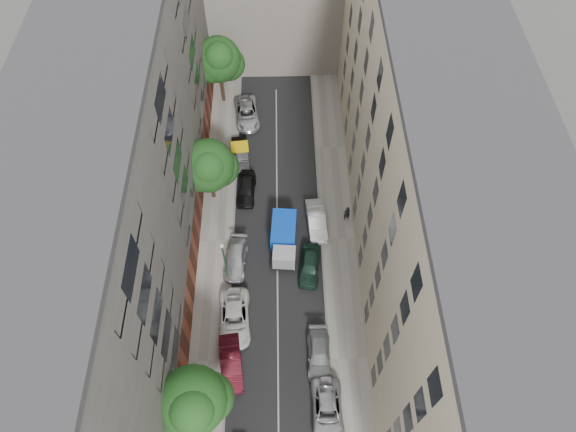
{
  "coord_description": "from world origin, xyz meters",
  "views": [
    {
      "loc": [
        0.55,
        -24.16,
        39.67
      ],
      "look_at": [
        0.95,
        -1.39,
        6.0
      ],
      "focal_mm": 32.0,
      "sensor_mm": 36.0,
      "label": 1
    }
  ],
  "objects_px": {
    "car_left_1": "(231,363)",
    "pedestrian": "(347,213)",
    "tree_mid": "(209,167)",
    "car_left_4": "(246,189)",
    "car_right_0": "(327,410)",
    "tarp_truck": "(284,239)",
    "car_left_5": "(240,155)",
    "car_right_3": "(316,221)",
    "lamp_post": "(224,258)",
    "car_left_2": "(234,318)",
    "car_left_6": "(247,113)",
    "tree_far": "(219,61)",
    "tree_near": "(194,403)",
    "car_right_2": "(310,266)",
    "car_left_3": "(236,259)",
    "car_right_1": "(319,354)"
  },
  "relations": [
    {
      "from": "tarp_truck",
      "to": "car_left_6",
      "type": "xyz_separation_m",
      "value": [
        -3.73,
        16.04,
        -0.59
      ]
    },
    {
      "from": "car_left_4",
      "to": "car_right_0",
      "type": "xyz_separation_m",
      "value": [
        6.51,
        -20.4,
        -0.04
      ]
    },
    {
      "from": "car_right_1",
      "to": "tree_near",
      "type": "distance_m",
      "value": 10.94
    },
    {
      "from": "car_left_2",
      "to": "car_left_1",
      "type": "bearing_deg",
      "value": -94.75
    },
    {
      "from": "car_left_2",
      "to": "car_right_0",
      "type": "bearing_deg",
      "value": -48.65
    },
    {
      "from": "car_left_6",
      "to": "tree_far",
      "type": "xyz_separation_m",
      "value": [
        -2.53,
        2.6,
        4.74
      ]
    },
    {
      "from": "tarp_truck",
      "to": "car_right_2",
      "type": "relative_size",
      "value": 1.25
    },
    {
      "from": "car_right_0",
      "to": "car_left_3",
      "type": "bearing_deg",
      "value": 118.68
    },
    {
      "from": "tarp_truck",
      "to": "car_left_1",
      "type": "distance_m",
      "value": 11.57
    },
    {
      "from": "tree_far",
      "to": "pedestrian",
      "type": "bearing_deg",
      "value": -52.69
    },
    {
      "from": "car_left_5",
      "to": "car_right_2",
      "type": "bearing_deg",
      "value": -69.18
    },
    {
      "from": "car_left_2",
      "to": "car_left_6",
      "type": "bearing_deg",
      "value": 86.14
    },
    {
      "from": "car_left_5",
      "to": "tree_near",
      "type": "xyz_separation_m",
      "value": [
        -1.75,
        -25.18,
        4.84
      ]
    },
    {
      "from": "car_right_3",
      "to": "lamp_post",
      "type": "bearing_deg",
      "value": -149.37
    },
    {
      "from": "car_left_2",
      "to": "lamp_post",
      "type": "distance_m",
      "value": 4.95
    },
    {
      "from": "car_left_5",
      "to": "tree_mid",
      "type": "distance_m",
      "value": 6.55
    },
    {
      "from": "tarp_truck",
      "to": "tree_mid",
      "type": "distance_m",
      "value": 9.15
    },
    {
      "from": "car_left_3",
      "to": "car_right_3",
      "type": "distance_m",
      "value": 8.14
    },
    {
      "from": "car_left_1",
      "to": "tree_mid",
      "type": "distance_m",
      "value": 16.89
    },
    {
      "from": "car_left_3",
      "to": "car_left_6",
      "type": "relative_size",
      "value": 0.86
    },
    {
      "from": "car_left_4",
      "to": "car_right_3",
      "type": "relative_size",
      "value": 0.92
    },
    {
      "from": "car_left_5",
      "to": "tree_mid",
      "type": "height_order",
      "value": "tree_mid"
    },
    {
      "from": "car_left_1",
      "to": "car_right_3",
      "type": "relative_size",
      "value": 1.0
    },
    {
      "from": "tarp_truck",
      "to": "tree_far",
      "type": "relative_size",
      "value": 0.67
    },
    {
      "from": "car_left_1",
      "to": "pedestrian",
      "type": "bearing_deg",
      "value": 46.25
    },
    {
      "from": "lamp_post",
      "to": "car_left_1",
      "type": "bearing_deg",
      "value": -85.45
    },
    {
      "from": "tree_mid",
      "to": "car_right_0",
      "type": "bearing_deg",
      "value": -64.4
    },
    {
      "from": "tree_far",
      "to": "pedestrian",
      "type": "distance_m",
      "value": 20.39
    },
    {
      "from": "tree_near",
      "to": "car_right_2",
      "type": "bearing_deg",
      "value": 56.92
    },
    {
      "from": "car_left_2",
      "to": "car_right_3",
      "type": "distance_m",
      "value": 11.73
    },
    {
      "from": "car_left_1",
      "to": "car_left_6",
      "type": "xyz_separation_m",
      "value": [
        0.47,
        26.81,
        -0.02
      ]
    },
    {
      "from": "car_left_4",
      "to": "tree_far",
      "type": "xyz_separation_m",
      "value": [
        -2.75,
        12.61,
        4.76
      ]
    },
    {
      "from": "car_right_1",
      "to": "tree_near",
      "type": "relative_size",
      "value": 0.55
    },
    {
      "from": "car_left_1",
      "to": "car_left_5",
      "type": "height_order",
      "value": "car_left_1"
    },
    {
      "from": "tree_near",
      "to": "car_left_4",
      "type": "bearing_deg",
      "value": 83.35
    },
    {
      "from": "car_left_2",
      "to": "car_right_0",
      "type": "height_order",
      "value": "car_left_2"
    },
    {
      "from": "tree_far",
      "to": "pedestrian",
      "type": "relative_size",
      "value": 4.52
    },
    {
      "from": "car_left_1",
      "to": "car_right_2",
      "type": "distance_m",
      "value": 10.56
    },
    {
      "from": "car_left_5",
      "to": "car_left_6",
      "type": "bearing_deg",
      "value": 79.35
    },
    {
      "from": "car_left_4",
      "to": "lamp_post",
      "type": "bearing_deg",
      "value": -95.03
    },
    {
      "from": "car_left_6",
      "to": "tree_far",
      "type": "relative_size",
      "value": 0.66
    },
    {
      "from": "car_right_2",
      "to": "car_left_5",
      "type": "bearing_deg",
      "value": 124.1
    },
    {
      "from": "car_left_3",
      "to": "car_left_5",
      "type": "xyz_separation_m",
      "value": [
        -0.0,
        11.86,
        0.08
      ]
    },
    {
      "from": "car_left_6",
      "to": "car_right_0",
      "type": "relative_size",
      "value": 1.08
    },
    {
      "from": "car_left_2",
      "to": "car_right_2",
      "type": "bearing_deg",
      "value": 34.03
    },
    {
      "from": "car_left_1",
      "to": "car_left_3",
      "type": "relative_size",
      "value": 1.01
    },
    {
      "from": "car_right_2",
      "to": "tree_near",
      "type": "distance_m",
      "value": 15.7
    },
    {
      "from": "car_left_5",
      "to": "car_right_3",
      "type": "distance_m",
      "value": 10.81
    },
    {
      "from": "car_left_5",
      "to": "tree_near",
      "type": "relative_size",
      "value": 0.55
    },
    {
      "from": "car_left_2",
      "to": "car_right_2",
      "type": "xyz_separation_m",
      "value": [
        6.29,
        4.74,
        -0.01
      ]
    }
  ]
}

